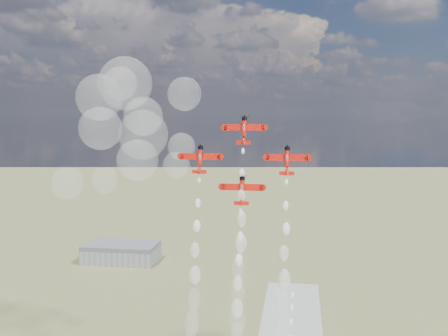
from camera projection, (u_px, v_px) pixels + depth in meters
hangar at (121, 253)px, 366.36m from camera, size 50.00×28.00×13.00m
plane_lead at (244, 130)px, 164.91m from camera, size 12.81×5.15×8.93m
plane_left at (200, 159)px, 165.19m from camera, size 12.81×5.15×8.93m
plane_right at (287, 160)px, 161.21m from camera, size 12.81×5.15×8.93m
plane_slot at (242, 190)px, 161.50m from camera, size 12.81×5.15×8.93m
smoke_trail_lead at (238, 283)px, 156.15m from camera, size 5.10×18.01×51.58m
smoke_trail_left at (192, 313)px, 156.56m from camera, size 5.28×17.81×51.34m
smoke_trail_right at (284, 318)px, 152.81m from camera, size 5.58×17.70×51.12m
drifted_smoke_cloud at (127, 119)px, 196.65m from camera, size 57.99×35.13×54.30m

